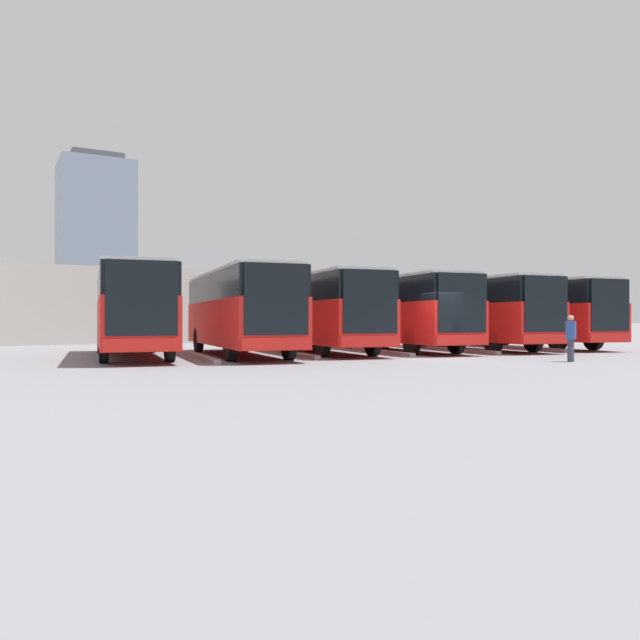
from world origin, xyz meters
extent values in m
plane|color=gray|center=(0.00, 0.00, 0.00)|extent=(600.00, 600.00, 0.00)
cube|color=red|center=(-10.04, -5.02, 1.32)|extent=(3.91, 11.22, 1.74)
cube|color=black|center=(-10.04, -5.02, 2.73)|extent=(3.85, 11.05, 1.07)
cube|color=black|center=(-9.28, 0.44, 2.11)|extent=(2.12, 0.33, 2.31)
cube|color=red|center=(-9.28, 0.45, 0.67)|extent=(2.29, 0.38, 0.40)
cube|color=silver|center=(-10.04, -5.02, 3.32)|extent=(3.76, 10.77, 0.12)
cylinder|color=black|center=(-10.62, -1.50, 0.55)|extent=(0.45, 1.12, 1.09)
cylinder|color=black|center=(-8.51, -1.79, 0.55)|extent=(0.45, 1.12, 1.09)
cylinder|color=black|center=(-11.56, -8.25, 0.55)|extent=(0.45, 1.12, 1.09)
cylinder|color=black|center=(-9.45, -8.54, 0.55)|extent=(0.45, 1.12, 1.09)
cube|color=#9E9E99|center=(-8.03, -3.37, 0.07)|extent=(1.03, 5.74, 0.15)
cube|color=red|center=(-6.02, -4.99, 1.32)|extent=(3.91, 11.22, 1.74)
cube|color=black|center=(-6.02, -4.99, 2.73)|extent=(3.85, 11.05, 1.07)
cube|color=black|center=(-5.27, 0.47, 2.11)|extent=(2.12, 0.33, 2.31)
cube|color=red|center=(-5.27, 0.48, 0.67)|extent=(2.29, 0.38, 0.40)
cube|color=silver|center=(-6.02, -4.99, 3.32)|extent=(3.76, 10.77, 0.12)
cylinder|color=black|center=(-6.61, -1.47, 0.55)|extent=(0.45, 1.12, 1.09)
cylinder|color=black|center=(-4.50, -1.76, 0.55)|extent=(0.45, 1.12, 1.09)
cylinder|color=black|center=(-7.54, -8.22, 0.55)|extent=(0.45, 1.12, 1.09)
cylinder|color=black|center=(-5.43, -8.51, 0.55)|extent=(0.45, 1.12, 1.09)
cube|color=#9E9E99|center=(-4.01, -3.34, 0.07)|extent=(1.03, 5.74, 0.15)
cube|color=red|center=(-2.01, -5.46, 1.32)|extent=(3.91, 11.22, 1.74)
cube|color=black|center=(-2.01, -5.46, 2.73)|extent=(3.85, 11.05, 1.07)
cube|color=black|center=(-1.25, 0.00, 2.11)|extent=(2.12, 0.33, 2.31)
cube|color=red|center=(-1.25, 0.00, 0.67)|extent=(2.29, 0.38, 0.40)
cube|color=silver|center=(-2.01, -5.46, 3.32)|extent=(3.76, 10.77, 0.12)
cylinder|color=black|center=(-2.59, -1.94, 0.55)|extent=(0.45, 1.12, 1.09)
cylinder|color=black|center=(-0.49, -2.23, 0.55)|extent=(0.45, 1.12, 1.09)
cylinder|color=black|center=(-3.53, -8.69, 0.55)|extent=(0.45, 1.12, 1.09)
cylinder|color=black|center=(-1.42, -8.98, 0.55)|extent=(0.45, 1.12, 1.09)
cube|color=#9E9E99|center=(0.00, -3.81, 0.07)|extent=(1.03, 5.74, 0.15)
cube|color=red|center=(2.01, -5.75, 1.32)|extent=(3.91, 11.22, 1.74)
cube|color=black|center=(2.01, -5.75, 2.73)|extent=(3.85, 11.05, 1.07)
cube|color=black|center=(2.76, -0.30, 2.11)|extent=(2.12, 0.33, 2.31)
cube|color=red|center=(2.76, -0.29, 0.67)|extent=(2.29, 0.38, 0.40)
cube|color=silver|center=(2.01, -5.75, 3.32)|extent=(3.76, 10.77, 0.12)
cylinder|color=black|center=(1.42, -2.23, 0.55)|extent=(0.45, 1.12, 1.09)
cylinder|color=black|center=(3.53, -2.52, 0.55)|extent=(0.45, 1.12, 1.09)
cylinder|color=black|center=(0.49, -8.98, 0.55)|extent=(0.45, 1.12, 1.09)
cylinder|color=black|center=(2.59, -9.28, 0.55)|extent=(0.45, 1.12, 1.09)
cube|color=#9E9E99|center=(4.01, -4.11, 0.07)|extent=(1.03, 5.74, 0.15)
cube|color=red|center=(6.02, -5.03, 1.32)|extent=(3.91, 11.22, 1.74)
cube|color=black|center=(6.02, -5.03, 2.73)|extent=(3.85, 11.05, 1.07)
cube|color=black|center=(6.78, 0.43, 2.11)|extent=(2.12, 0.33, 2.31)
cube|color=red|center=(6.78, 0.43, 0.67)|extent=(2.29, 0.38, 0.40)
cube|color=silver|center=(6.02, -5.03, 3.32)|extent=(3.76, 10.77, 0.12)
cylinder|color=black|center=(5.43, -1.51, 0.55)|extent=(0.45, 1.12, 1.09)
cylinder|color=black|center=(7.54, -1.80, 0.55)|extent=(0.45, 1.12, 1.09)
cylinder|color=black|center=(4.50, -8.26, 0.55)|extent=(0.45, 1.12, 1.09)
cylinder|color=black|center=(6.61, -8.55, 0.55)|extent=(0.45, 1.12, 1.09)
cube|color=#9E9E99|center=(8.03, -3.38, 0.07)|extent=(1.03, 5.74, 0.15)
cube|color=red|center=(10.04, -6.06, 1.32)|extent=(3.91, 11.22, 1.74)
cube|color=black|center=(10.04, -6.06, 2.73)|extent=(3.85, 11.05, 1.07)
cube|color=black|center=(10.79, -0.60, 2.11)|extent=(2.12, 0.33, 2.31)
cube|color=red|center=(10.79, -0.59, 0.67)|extent=(2.29, 0.38, 0.40)
cube|color=silver|center=(10.04, -6.06, 3.32)|extent=(3.76, 10.77, 0.12)
cylinder|color=black|center=(9.45, -2.54, 0.55)|extent=(0.45, 1.12, 1.09)
cylinder|color=black|center=(11.56, -2.83, 0.55)|extent=(0.45, 1.12, 1.09)
cylinder|color=black|center=(8.51, -9.29, 0.55)|extent=(0.45, 1.12, 1.09)
cylinder|color=black|center=(10.62, -9.58, 0.55)|extent=(0.45, 1.12, 1.09)
cylinder|color=#38384C|center=(-2.81, 3.79, 0.39)|extent=(0.24, 0.24, 0.78)
cylinder|color=#38384C|center=(-2.63, 3.89, 0.39)|extent=(0.24, 0.24, 0.78)
cylinder|color=#2D4C99|center=(-2.72, 3.84, 1.08)|extent=(0.48, 0.48, 0.61)
sphere|color=tan|center=(-2.72, 3.84, 1.50)|extent=(0.21, 0.21, 0.21)
cube|color=beige|center=(0.00, -25.33, 2.34)|extent=(38.03, 10.22, 4.68)
cube|color=silver|center=(0.00, -31.94, 4.43)|extent=(38.03, 3.00, 0.24)
cylinder|color=slate|center=(-13.31, -33.04, 2.21)|extent=(0.20, 0.20, 4.43)
cylinder|color=slate|center=(13.31, -33.04, 2.21)|extent=(0.20, 0.20, 4.43)
cube|color=#7F8EA3|center=(-14.26, -185.28, 25.20)|extent=(21.53, 21.53, 50.41)
cube|color=#4C4C51|center=(-14.26, -185.28, 51.61)|extent=(15.07, 15.07, 2.40)
camera|label=1|loc=(14.89, 18.66, 1.41)|focal=35.00mm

